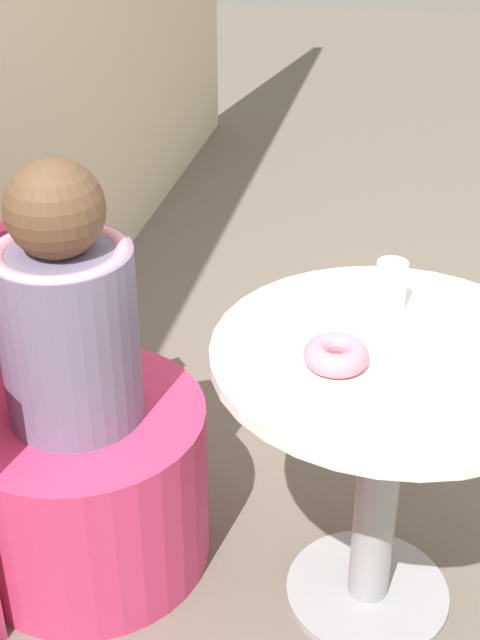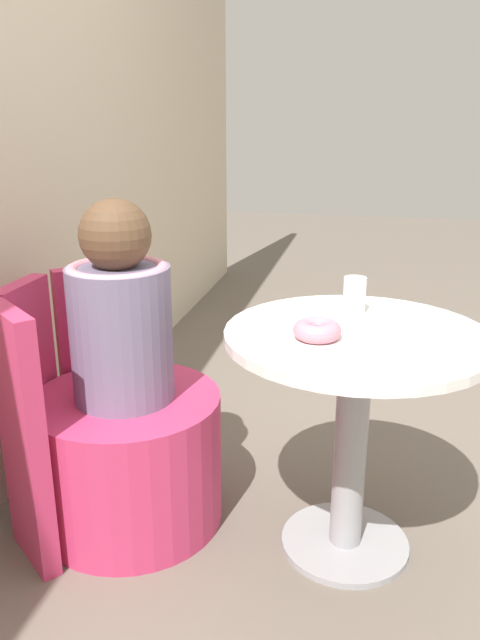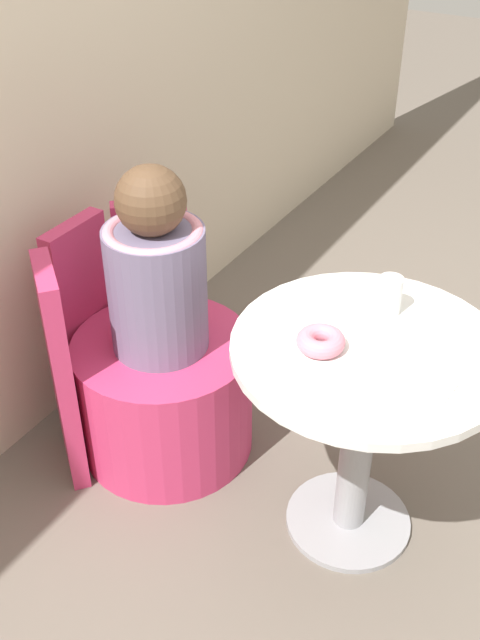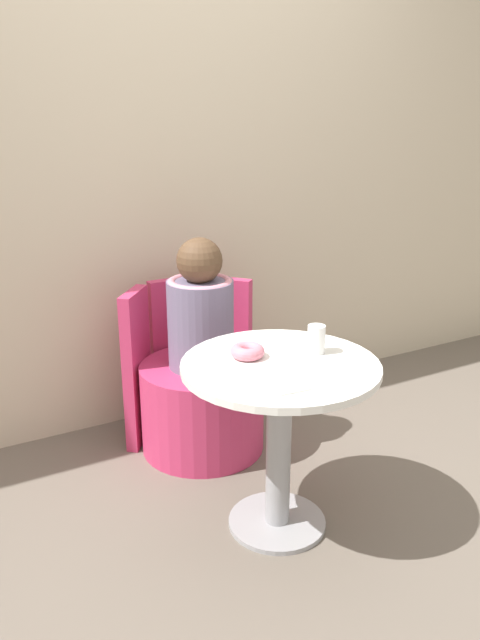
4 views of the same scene
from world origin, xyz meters
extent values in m
plane|color=#665B51|center=(0.00, 0.00, 0.00)|extent=(12.00, 12.00, 0.00)
cube|color=beige|center=(0.00, 1.13, 1.20)|extent=(6.00, 0.06, 2.40)
cylinder|color=#99999E|center=(0.00, 0.07, 0.01)|extent=(0.35, 0.35, 0.02)
cylinder|color=#99999E|center=(0.00, 0.07, 0.31)|extent=(0.09, 0.09, 0.58)
cylinder|color=white|center=(0.00, 0.07, 0.61)|extent=(0.66, 0.66, 0.02)
cylinder|color=#C63360|center=(0.01, 0.69, 0.19)|extent=(0.53, 0.53, 0.39)
cube|color=#C63360|center=(0.01, 0.98, 0.35)|extent=(0.22, 0.05, 0.69)
cube|color=#C63360|center=(0.23, 0.88, 0.35)|extent=(0.18, 0.20, 0.69)
cube|color=#C63360|center=(-0.21, 0.88, 0.35)|extent=(0.18, 0.20, 0.69)
cylinder|color=slate|center=(0.01, 0.69, 0.57)|extent=(0.27, 0.27, 0.37)
torus|color=pink|center=(0.01, 0.69, 0.74)|extent=(0.27, 0.27, 0.04)
sphere|color=brown|center=(0.01, 0.69, 0.84)|extent=(0.19, 0.19, 0.19)
torus|color=pink|center=(-0.07, 0.16, 0.64)|extent=(0.11, 0.11, 0.04)
cylinder|color=white|center=(0.15, 0.08, 0.67)|extent=(0.06, 0.06, 0.10)
cube|color=white|center=(-0.08, -0.10, 0.63)|extent=(0.11, 0.11, 0.01)
camera|label=1|loc=(-1.37, 0.06, 1.48)|focal=50.00mm
camera|label=2|loc=(-1.47, 0.05, 1.13)|focal=35.00mm
camera|label=3|loc=(-1.36, -0.39, 1.67)|focal=42.00mm
camera|label=4|loc=(-1.03, -1.52, 1.40)|focal=35.00mm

